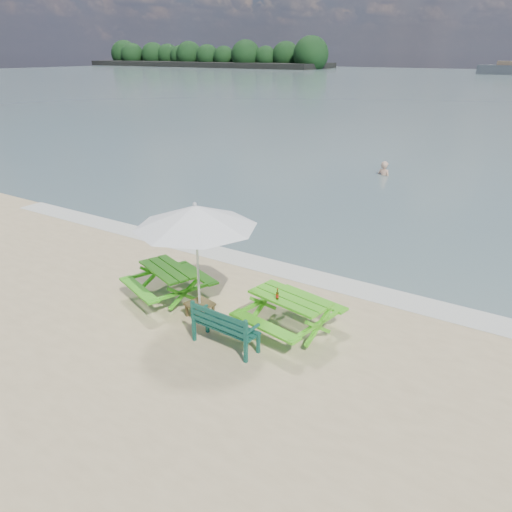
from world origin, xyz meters
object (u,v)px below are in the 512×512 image
Objects in this scene: picnic_table_right at (289,315)px; park_bench at (226,335)px; side_table at (200,310)px; swimmer at (383,181)px; picnic_table_left at (169,284)px; beer_bottle at (277,296)px; patio_umbrella at (195,216)px.

picnic_table_right is 1.49× the size of park_bench.
picnic_table_right is 2.02m from side_table.
park_bench reaches higher than swimmer.
picnic_table_left is 1.57× the size of park_bench.
beer_bottle is at bearing -78.62° from swimmer.
beer_bottle is 0.12× the size of swimmer.
patio_umbrella is 15.44m from swimmer.
side_table is at bearing -170.12° from beer_bottle.
patio_umbrella reaches higher than swimmer.
picnic_table_left is at bearing 157.63° from park_bench.
beer_bottle is at bearing -126.66° from picnic_table_right.
park_bench is at bearing -81.39° from swimmer.
swimmer is at bearing 101.38° from beer_bottle.
patio_umbrella reaches higher than side_table.
patio_umbrella reaches higher than park_bench.
picnic_table_right is 1.41m from park_bench.
picnic_table_left is at bearing 179.91° from beer_bottle.
beer_bottle reaches higher than picnic_table_right.
picnic_table_left is 9.50× the size of beer_bottle.
patio_umbrella is at bearing -90.00° from side_table.
side_table is at bearing -14.97° from picnic_table_left.
beer_bottle reaches higher than picnic_table_left.
picnic_table_left is at bearing -89.81° from swimmer.
patio_umbrella is at bearing -85.40° from swimmer.
side_table is at bearing -85.40° from swimmer.
beer_bottle is 15.21m from swimmer.
picnic_table_left is 2.54m from park_bench.
side_table is 1.93m from beer_bottle.
picnic_table_right is 0.56m from beer_bottle.
picnic_table_right is 3.38× the size of side_table.
picnic_table_right is 1.12× the size of swimmer.
park_bench is (-0.76, -1.19, -0.12)m from picnic_table_right.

